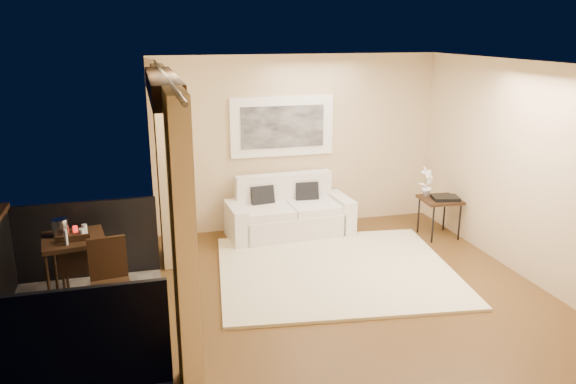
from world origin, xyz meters
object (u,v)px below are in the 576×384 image
object	(u,v)px
sofa	(288,214)
balcony_chair_far	(77,263)
orchid	(427,182)
bistro_table	(74,244)
side_table	(440,202)
ice_bucket	(60,228)
balcony_chair_near	(110,274)

from	to	relation	value
sofa	balcony_chair_far	xyz separation A→B (m)	(-2.92, -1.56, 0.17)
sofa	balcony_chair_far	world-z (taller)	sofa
orchid	sofa	bearing A→B (deg)	165.63
orchid	bistro_table	world-z (taller)	orchid
side_table	ice_bucket	distance (m)	5.33
sofa	ice_bucket	world-z (taller)	ice_bucket
orchid	balcony_chair_near	bearing A→B (deg)	-161.40
orchid	balcony_chair_far	distance (m)	5.08
side_table	balcony_chair_far	world-z (taller)	balcony_chair_far
bistro_table	balcony_chair_far	size ratio (longest dim) A/B	0.92
sofa	orchid	world-z (taller)	orchid
balcony_chair_near	ice_bucket	size ratio (longest dim) A/B	4.63
sofa	balcony_chair_near	bearing A→B (deg)	-143.63
sofa	bistro_table	bearing A→B (deg)	-155.48
bistro_table	side_table	bearing A→B (deg)	9.16
ice_bucket	sofa	bearing A→B (deg)	24.82
orchid	balcony_chair_far	bearing A→B (deg)	-168.11
balcony_chair_far	ice_bucket	size ratio (longest dim) A/B	4.31
balcony_chair_far	side_table	bearing A→B (deg)	-170.51
bistro_table	balcony_chair_far	bearing A→B (deg)	-76.74
balcony_chair_far	balcony_chair_near	world-z (taller)	balcony_chair_near
orchid	balcony_chair_far	size ratio (longest dim) A/B	0.53
bistro_table	ice_bucket	xyz separation A→B (m)	(-0.14, 0.09, 0.18)
bistro_table	balcony_chair_far	world-z (taller)	balcony_chair_far
side_table	orchid	xyz separation A→B (m)	(-0.16, 0.16, 0.29)
sofa	side_table	size ratio (longest dim) A/B	3.17
ice_bucket	balcony_chair_far	bearing A→B (deg)	-43.01
orchid	bistro_table	distance (m)	5.07
sofa	ice_bucket	bearing A→B (deg)	-157.83
balcony_chair_far	balcony_chair_near	bearing A→B (deg)	127.09
side_table	bistro_table	distance (m)	5.20
sofa	balcony_chair_far	size ratio (longest dim) A/B	2.22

